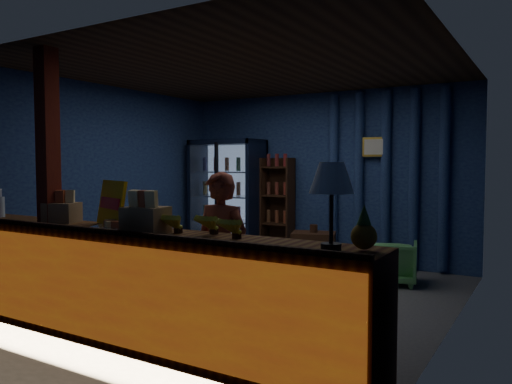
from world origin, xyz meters
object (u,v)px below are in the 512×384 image
pastry_tray (118,226)px  table_lamp (332,181)px  green_chair (393,262)px  shopkeeper (220,255)px

pastry_tray → table_lamp: table_lamp is taller
green_chair → pastry_tray: pastry_tray is taller
green_chair → table_lamp: size_ratio=1.04×
table_lamp → shopkeeper: bearing=157.7°
shopkeeper → table_lamp: bearing=-24.4°
green_chair → shopkeeper: bearing=61.6°
shopkeeper → green_chair: (0.76, 2.70, -0.45)m
shopkeeper → green_chair: 2.84m
shopkeeper → green_chair: shopkeeper is taller
green_chair → pastry_tray: size_ratio=1.28×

